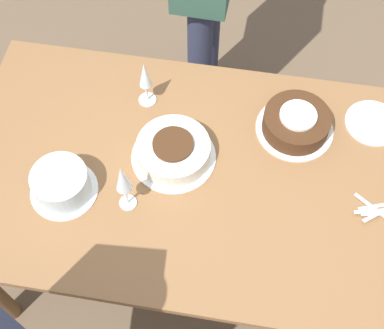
{
  "coord_description": "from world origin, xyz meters",
  "views": [
    {
      "loc": [
        -0.14,
        0.85,
        2.28
      ],
      "look_at": [
        0.0,
        0.0,
        0.79
      ],
      "focal_mm": 50.0,
      "sensor_mm": 36.0,
      "label": 1
    }
  ],
  "objects_px": {
    "cake_center_white": "(173,151)",
    "wine_glass_near": "(145,78)",
    "cake_front_chocolate": "(296,123)",
    "wine_glass_far": "(123,180)",
    "cake_back_decorated": "(61,184)"
  },
  "relations": [
    {
      "from": "cake_front_chocolate",
      "to": "wine_glass_far",
      "type": "xyz_separation_m",
      "value": [
        0.51,
        0.37,
        0.12
      ]
    },
    {
      "from": "cake_center_white",
      "to": "wine_glass_near",
      "type": "bearing_deg",
      "value": -58.23
    },
    {
      "from": "wine_glass_near",
      "to": "wine_glass_far",
      "type": "relative_size",
      "value": 0.86
    },
    {
      "from": "cake_center_white",
      "to": "cake_back_decorated",
      "type": "relative_size",
      "value": 1.3
    },
    {
      "from": "cake_front_chocolate",
      "to": "cake_back_decorated",
      "type": "relative_size",
      "value": 1.22
    },
    {
      "from": "cake_front_chocolate",
      "to": "wine_glass_near",
      "type": "relative_size",
      "value": 1.39
    },
    {
      "from": "cake_center_white",
      "to": "wine_glass_near",
      "type": "xyz_separation_m",
      "value": [
        0.14,
        -0.22,
        0.09
      ]
    },
    {
      "from": "cake_center_white",
      "to": "wine_glass_near",
      "type": "relative_size",
      "value": 1.47
    },
    {
      "from": "wine_glass_far",
      "to": "cake_front_chocolate",
      "type": "bearing_deg",
      "value": -143.68
    },
    {
      "from": "cake_front_chocolate",
      "to": "wine_glass_far",
      "type": "bearing_deg",
      "value": 36.32
    },
    {
      "from": "cake_back_decorated",
      "to": "wine_glass_near",
      "type": "relative_size",
      "value": 1.14
    },
    {
      "from": "cake_front_chocolate",
      "to": "wine_glass_far",
      "type": "distance_m",
      "value": 0.64
    },
    {
      "from": "cake_center_white",
      "to": "cake_front_chocolate",
      "type": "height_order",
      "value": "cake_front_chocolate"
    },
    {
      "from": "cake_center_white",
      "to": "cake_front_chocolate",
      "type": "relative_size",
      "value": 1.06
    },
    {
      "from": "wine_glass_near",
      "to": "cake_front_chocolate",
      "type": "bearing_deg",
      "value": 175.69
    }
  ]
}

